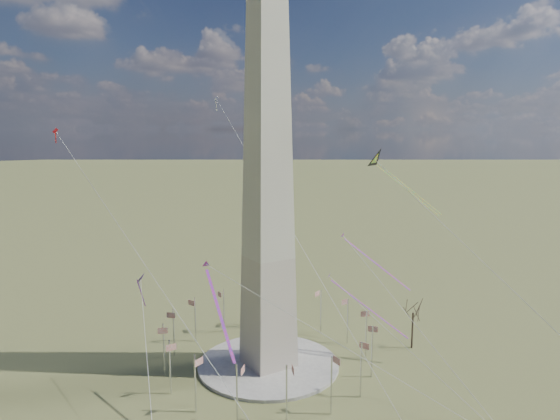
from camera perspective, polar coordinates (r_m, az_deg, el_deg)
ground at (r=133.98m, az=-1.33°, el=-17.36°), size 2000.00×2000.00×0.00m
plaza at (r=133.81m, az=-1.33°, el=-17.21°), size 36.00×36.00×0.80m
washington_monument at (r=120.45m, az=-1.41°, el=3.50°), size 15.56×15.56×100.00m
flagpole_ring at (r=130.90m, az=-1.34°, el=-14.51°), size 54.40×54.40×13.00m
tree_near at (r=144.10m, az=14.98°, el=-11.00°), size 8.75×8.75×15.31m
kite_delta_black at (r=148.27m, az=11.21°, el=5.32°), size 13.78×21.96×18.16m
kite_diamond_purple at (r=122.12m, az=-15.63°, el=-7.97°), size 2.32×2.84×8.31m
kite_streamer_left at (r=133.47m, az=9.85°, el=-5.11°), size 10.03×17.52×13.19m
kite_streamer_mid at (r=105.94m, az=-7.45°, el=-9.77°), size 4.94×21.23×14.66m
kite_streamer_right at (r=135.56m, az=8.64°, el=-9.90°), size 13.66×18.86×15.15m
kite_small_red at (r=143.91m, az=-24.29°, el=8.09°), size 1.37×1.39×3.97m
kite_small_white at (r=162.20m, az=-7.32°, el=12.36°), size 1.48×2.21×4.73m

